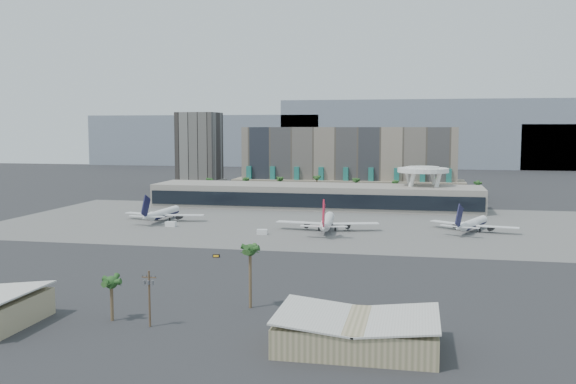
% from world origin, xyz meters
% --- Properties ---
extents(ground, '(900.00, 900.00, 0.00)m').
position_xyz_m(ground, '(0.00, 0.00, 0.00)').
color(ground, '#232326').
rests_on(ground, ground).
extents(apron_pad, '(260.00, 130.00, 0.06)m').
position_xyz_m(apron_pad, '(0.00, 55.00, 0.03)').
color(apron_pad, '#5B5B59').
rests_on(apron_pad, ground).
extents(mountain_ridge, '(680.00, 60.00, 70.00)m').
position_xyz_m(mountain_ridge, '(27.88, 470.00, 29.89)').
color(mountain_ridge, gray).
rests_on(mountain_ridge, ground).
extents(hotel, '(140.00, 30.00, 42.00)m').
position_xyz_m(hotel, '(10.00, 174.41, 16.81)').
color(hotel, gray).
rests_on(hotel, ground).
extents(office_tower, '(30.00, 30.00, 52.00)m').
position_xyz_m(office_tower, '(-95.00, 200.00, 22.94)').
color(office_tower, black).
rests_on(office_tower, ground).
extents(terminal, '(170.00, 32.50, 14.50)m').
position_xyz_m(terminal, '(0.00, 109.84, 6.52)').
color(terminal, gray).
rests_on(terminal, ground).
extents(saucer_structure, '(26.00, 26.00, 21.89)m').
position_xyz_m(saucer_structure, '(55.00, 116.00, 18.45)').
color(saucer_structure, white).
rests_on(saucer_structure, ground).
extents(palm_row, '(157.80, 2.80, 13.10)m').
position_xyz_m(palm_row, '(7.00, 145.00, 10.50)').
color(palm_row, brown).
rests_on(palm_row, ground).
extents(hangar_right, '(30.55, 20.60, 6.89)m').
position_xyz_m(hangar_right, '(42.00, -100.00, 2.95)').
color(hangar_right, '#8C825D').
rests_on(hangar_right, ground).
extents(utility_pole, '(3.20, 0.85, 12.00)m').
position_xyz_m(utility_pole, '(-2.00, -96.09, 7.14)').
color(utility_pole, '#4C3826').
rests_on(utility_pole, ground).
extents(airliner_left, '(38.12, 39.27, 13.55)m').
position_xyz_m(airliner_left, '(-59.51, 49.06, 3.42)').
color(airliner_left, white).
rests_on(airliner_left, ground).
extents(airliner_centre, '(42.05, 43.39, 14.97)m').
position_xyz_m(airliner_centre, '(16.80, 36.01, 3.78)').
color(airliner_centre, white).
rests_on(airliner_centre, ground).
extents(airliner_right, '(34.26, 35.31, 12.94)m').
position_xyz_m(airliner_right, '(74.42, 46.03, 3.26)').
color(airliner_right, white).
rests_on(airliner_right, ground).
extents(service_vehicle_a, '(4.58, 2.38, 2.20)m').
position_xyz_m(service_vehicle_a, '(-49.43, 33.64, 1.10)').
color(service_vehicle_a, white).
rests_on(service_vehicle_a, ground).
extents(service_vehicle_b, '(4.27, 2.78, 2.07)m').
position_xyz_m(service_vehicle_b, '(-6.86, 22.07, 1.03)').
color(service_vehicle_b, white).
rests_on(service_vehicle_b, ground).
extents(taxiway_sign, '(2.29, 0.80, 1.03)m').
position_xyz_m(taxiway_sign, '(-10.71, -24.10, 0.51)').
color(taxiway_sign, black).
rests_on(taxiway_sign, ground).
extents(near_palm_a, '(6.00, 6.00, 9.88)m').
position_xyz_m(near_palm_a, '(-11.82, -93.61, 7.08)').
color(near_palm_a, brown).
rests_on(near_palm_a, ground).
extents(near_palm_b, '(6.00, 6.00, 15.08)m').
position_xyz_m(near_palm_b, '(15.09, -78.01, 12.17)').
color(near_palm_b, brown).
rests_on(near_palm_b, ground).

